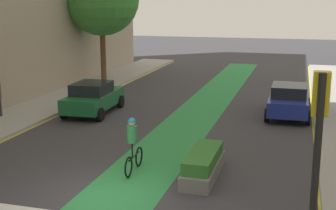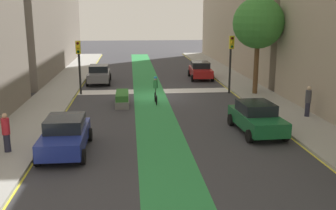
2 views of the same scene
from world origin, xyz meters
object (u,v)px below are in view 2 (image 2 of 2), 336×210
at_px(car_blue_right_far, 65,135).
at_px(pedestrian_sidewalk_right_a, 6,132).
at_px(car_grey_right_near, 99,74).
at_px(pedestrian_sidewalk_left_a, 308,101).
at_px(street_tree_near, 258,23).
at_px(median_planter, 122,99).
at_px(cyclist_in_lane, 156,89).
at_px(car_red_left_near, 200,70).
at_px(car_green_left_far, 257,117).
at_px(traffic_signal_near_right, 79,57).
at_px(traffic_signal_near_left, 231,53).

height_order(car_blue_right_far, pedestrian_sidewalk_right_a, pedestrian_sidewalk_right_a).
bearing_deg(car_grey_right_near, pedestrian_sidewalk_left_a, 134.56).
xyz_separation_m(car_grey_right_near, street_tree_near, (-12.03, 6.33, 4.50)).
distance_m(pedestrian_sidewalk_right_a, median_planter, 10.28).
height_order(car_blue_right_far, cyclist_in_lane, cyclist_in_lane).
distance_m(car_red_left_near, car_green_left_far, 16.90).
relative_size(traffic_signal_near_right, car_red_left_near, 0.94).
bearing_deg(car_red_left_near, traffic_signal_near_left, 98.45).
distance_m(traffic_signal_near_right, car_red_left_near, 12.23).
distance_m(traffic_signal_near_left, car_red_left_near, 7.36).
bearing_deg(traffic_signal_near_left, cyclist_in_lane, 25.26).
xyz_separation_m(traffic_signal_near_right, traffic_signal_near_left, (-11.36, 0.70, 0.22)).
bearing_deg(cyclist_in_lane, car_red_left_near, -116.55).
bearing_deg(car_green_left_far, cyclist_in_lane, -56.73).
xyz_separation_m(car_green_left_far, pedestrian_sidewalk_left_a, (-3.80, -2.30, 0.27)).
bearing_deg(car_blue_right_far, traffic_signal_near_left, -131.24).
height_order(car_green_left_far, pedestrian_sidewalk_right_a, pedestrian_sidewalk_right_a).
bearing_deg(pedestrian_sidewalk_left_a, car_red_left_near, -75.86).
bearing_deg(car_red_left_near, median_planter, 54.43).
height_order(car_grey_right_near, street_tree_near, street_tree_near).
bearing_deg(cyclist_in_lane, traffic_signal_near_right, -32.37).
xyz_separation_m(traffic_signal_near_left, median_planter, (8.15, 3.03, -2.66)).
distance_m(traffic_signal_near_left, car_grey_right_near, 11.90).
bearing_deg(cyclist_in_lane, car_blue_right_far, 63.35).
distance_m(car_blue_right_far, pedestrian_sidewalk_left_a, 13.83).
relative_size(car_grey_right_near, cyclist_in_lane, 2.28).
bearing_deg(car_green_left_far, traffic_signal_near_left, -96.63).
relative_size(traffic_signal_near_left, cyclist_in_lane, 2.36).
height_order(car_grey_right_near, median_planter, car_grey_right_near).
distance_m(traffic_signal_near_left, pedestrian_sidewalk_left_a, 8.35).
distance_m(car_green_left_far, pedestrian_sidewalk_right_a, 12.00).
relative_size(traffic_signal_near_left, pedestrian_sidewalk_left_a, 2.44).
relative_size(traffic_signal_near_left, street_tree_near, 0.62).
xyz_separation_m(traffic_signal_near_right, street_tree_near, (-13.08, 1.54, 2.46)).
height_order(traffic_signal_near_right, cyclist_in_lane, traffic_signal_near_right).
bearing_deg(car_grey_right_near, traffic_signal_near_right, 77.64).
distance_m(car_red_left_near, street_tree_near, 9.39).
height_order(traffic_signal_near_left, median_planter, traffic_signal_near_left).
distance_m(car_red_left_near, pedestrian_sidewalk_right_a, 22.45).
relative_size(traffic_signal_near_left, car_red_left_near, 1.02).
bearing_deg(pedestrian_sidewalk_right_a, car_red_left_near, -122.12).
bearing_deg(car_blue_right_far, car_green_left_far, -167.88).
xyz_separation_m(traffic_signal_near_right, pedestrian_sidewalk_right_a, (1.61, 12.79, -1.81)).
distance_m(traffic_signal_near_left, median_planter, 9.09).
height_order(traffic_signal_near_left, car_grey_right_near, traffic_signal_near_left).
bearing_deg(car_green_left_far, pedestrian_sidewalk_right_a, 10.17).
bearing_deg(pedestrian_sidewalk_left_a, traffic_signal_near_right, -30.86).
xyz_separation_m(car_grey_right_near, car_green_left_far, (-9.15, 15.45, 0.00)).
height_order(traffic_signal_near_right, median_planter, traffic_signal_near_right).
bearing_deg(traffic_signal_near_left, car_red_left_near, -81.55).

